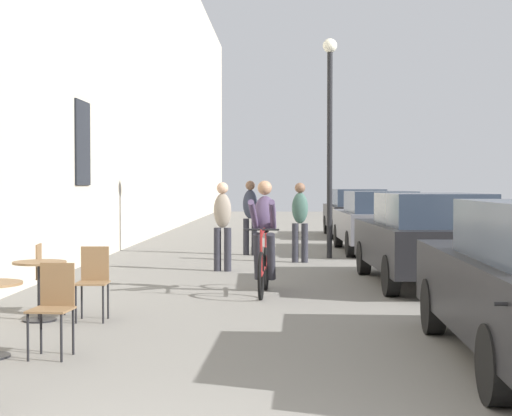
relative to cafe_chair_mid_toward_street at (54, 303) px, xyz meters
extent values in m
cube|color=#B7AD99|center=(-2.11, 10.24, 4.84)|extent=(0.50, 68.00, 10.72)
cube|color=black|center=(-1.84, 8.26, 1.97)|extent=(0.04, 1.10, 1.70)
cylinder|color=black|center=(0.14, -0.25, -0.29)|extent=(0.02, 0.02, 0.45)
cylinder|color=black|center=(-0.18, -0.23, -0.29)|extent=(0.02, 0.02, 0.45)
cylinder|color=black|center=(0.17, 0.07, -0.29)|extent=(0.02, 0.02, 0.45)
cylinder|color=black|center=(-0.15, 0.10, -0.29)|extent=(0.02, 0.02, 0.45)
cube|color=brown|center=(-0.01, -0.08, -0.06)|extent=(0.41, 0.41, 0.02)
cube|color=brown|center=(0.01, 0.10, 0.16)|extent=(0.34, 0.05, 0.42)
cylinder|color=black|center=(-0.74, 1.93, -0.51)|extent=(0.40, 0.40, 0.02)
cylinder|color=black|center=(-0.74, 1.93, -0.16)|extent=(0.05, 0.05, 0.67)
cylinder|color=brown|center=(-0.74, 1.93, 0.19)|extent=(0.64, 0.64, 0.02)
cylinder|color=black|center=(-0.61, 2.67, -0.29)|extent=(0.02, 0.02, 0.45)
cylinder|color=black|center=(-0.56, 2.35, -0.29)|extent=(0.02, 0.02, 0.45)
cylinder|color=black|center=(-0.93, 2.62, -0.29)|extent=(0.02, 0.02, 0.45)
cylinder|color=black|center=(-0.88, 2.30, -0.29)|extent=(0.02, 0.02, 0.45)
cube|color=brown|center=(-0.74, 2.48, -0.06)|extent=(0.43, 0.43, 0.02)
cube|color=brown|center=(-0.92, 2.46, 0.16)|extent=(0.07, 0.34, 0.42)
cylinder|color=black|center=(0.07, 1.77, -0.29)|extent=(0.02, 0.02, 0.45)
cylinder|color=black|center=(-0.26, 1.76, -0.29)|extent=(0.02, 0.02, 0.45)
cylinder|color=black|center=(0.05, 2.09, -0.29)|extent=(0.02, 0.02, 0.45)
cylinder|color=black|center=(-0.27, 2.08, -0.29)|extent=(0.02, 0.02, 0.45)
cube|color=brown|center=(-0.10, 1.93, -0.06)|extent=(0.39, 0.39, 0.02)
cube|color=brown|center=(-0.11, 2.11, 0.16)|extent=(0.34, 0.03, 0.42)
torus|color=black|center=(1.88, 3.80, -0.19)|extent=(0.08, 0.71, 0.71)
torus|color=black|center=(1.93, 4.84, -0.19)|extent=(0.08, 0.71, 0.71)
cylinder|color=maroon|center=(1.93, 4.75, 0.10)|extent=(0.05, 0.22, 0.58)
cylinder|color=maroon|center=(1.91, 4.25, 0.43)|extent=(0.07, 0.83, 0.14)
cylinder|color=maroon|center=(1.89, 3.82, 0.15)|extent=(0.04, 0.09, 0.67)
cylinder|color=maroon|center=(1.91, 4.34, -0.15)|extent=(0.08, 1.00, 0.12)
cylinder|color=black|center=(1.89, 3.85, 0.48)|extent=(0.52, 0.05, 0.03)
ellipsoid|color=black|center=(1.93, 4.66, 0.41)|extent=(0.12, 0.24, 0.06)
ellipsoid|color=#4C3D5B|center=(1.92, 4.58, 0.69)|extent=(0.36, 0.36, 0.59)
sphere|color=#A57A5B|center=(1.92, 4.54, 1.08)|extent=(0.22, 0.22, 0.22)
cylinder|color=#26262D|center=(2.02, 4.50, 0.03)|extent=(0.15, 0.40, 0.75)
cylinder|color=#26262D|center=(1.82, 4.51, 0.03)|extent=(0.15, 0.40, 0.75)
cylinder|color=#4C3D5B|center=(2.05, 4.19, 0.68)|extent=(0.11, 0.75, 0.48)
cylinder|color=#4C3D5B|center=(1.76, 4.20, 0.68)|extent=(0.14, 0.75, 0.48)
cylinder|color=#26262D|center=(1.15, 7.39, -0.10)|extent=(0.14, 0.14, 0.83)
cylinder|color=#26262D|center=(0.95, 7.42, -0.10)|extent=(0.14, 0.14, 0.83)
ellipsoid|color=gray|center=(1.05, 7.41, 0.64)|extent=(0.37, 0.29, 0.66)
sphere|color=tan|center=(1.05, 7.41, 1.07)|extent=(0.22, 0.22, 0.22)
cylinder|color=#26262D|center=(2.66, 9.11, -0.10)|extent=(0.14, 0.14, 0.83)
cylinder|color=#26262D|center=(2.46, 9.13, -0.10)|extent=(0.14, 0.14, 0.83)
ellipsoid|color=#38564C|center=(2.56, 9.12, 0.64)|extent=(0.35, 0.26, 0.65)
sphere|color=brown|center=(2.56, 9.12, 1.06)|extent=(0.22, 0.22, 0.22)
cylinder|color=#26262D|center=(1.53, 10.83, -0.09)|extent=(0.14, 0.14, 0.85)
cylinder|color=#26262D|center=(1.33, 10.83, -0.09)|extent=(0.14, 0.14, 0.85)
ellipsoid|color=#2D3342|center=(1.43, 10.83, 0.67)|extent=(0.35, 0.25, 0.68)
sphere|color=brown|center=(1.43, 10.83, 1.11)|extent=(0.22, 0.22, 0.22)
cylinder|color=black|center=(3.24, 10.13, 1.78)|extent=(0.12, 0.12, 4.60)
sphere|color=silver|center=(3.24, 10.13, 4.22)|extent=(0.32, 0.32, 0.32)
cylinder|color=black|center=(3.86, 1.25, -0.21)|extent=(0.21, 0.62, 0.61)
cylinder|color=black|center=(3.80, -1.55, -0.21)|extent=(0.21, 0.62, 0.61)
cube|color=black|center=(4.54, 5.58, 0.13)|extent=(1.93, 4.31, 0.69)
cube|color=#283342|center=(4.56, 5.07, 0.74)|extent=(1.57, 2.35, 0.51)
cylinder|color=black|center=(3.68, 6.95, -0.21)|extent=(0.22, 0.62, 0.61)
cylinder|color=black|center=(5.28, 7.01, -0.21)|extent=(0.22, 0.62, 0.61)
cylinder|color=black|center=(3.79, 4.15, -0.21)|extent=(0.22, 0.62, 0.61)
cylinder|color=black|center=(5.39, 4.21, -0.21)|extent=(0.22, 0.62, 0.61)
cube|color=#595960|center=(4.48, 11.76, 0.13)|extent=(1.87, 4.25, 0.68)
cube|color=#283342|center=(4.49, 11.25, 0.72)|extent=(1.53, 2.31, 0.51)
cylinder|color=black|center=(3.65, 13.12, -0.21)|extent=(0.21, 0.61, 0.61)
cylinder|color=black|center=(5.23, 13.17, -0.21)|extent=(0.21, 0.61, 0.61)
cylinder|color=black|center=(3.73, 10.35, -0.21)|extent=(0.21, 0.61, 0.61)
cylinder|color=black|center=(5.31, 10.40, -0.21)|extent=(0.21, 0.61, 0.61)
cube|color=black|center=(4.51, 17.49, 0.13)|extent=(1.86, 4.28, 0.69)
cube|color=#283342|center=(4.52, 16.98, 0.73)|extent=(1.53, 2.32, 0.51)
cylinder|color=black|center=(3.67, 18.86, -0.21)|extent=(0.21, 0.61, 0.61)
cylinder|color=black|center=(5.27, 18.91, -0.21)|extent=(0.21, 0.61, 0.61)
cylinder|color=black|center=(3.75, 16.07, -0.21)|extent=(0.21, 0.61, 0.61)
cylinder|color=black|center=(5.34, 16.11, -0.21)|extent=(0.21, 0.61, 0.61)
camera|label=1|loc=(2.20, -7.39, 1.13)|focal=54.86mm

